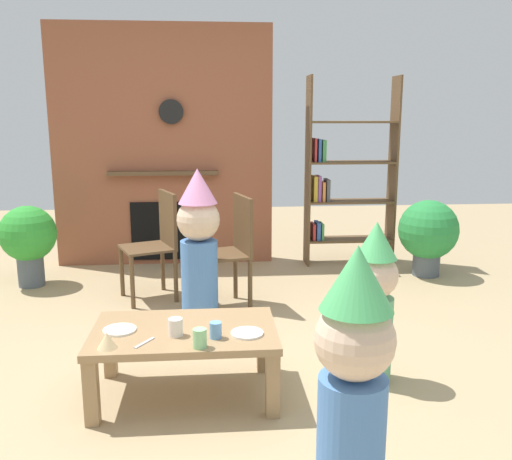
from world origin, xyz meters
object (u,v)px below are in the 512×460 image
paper_cup_near_left (176,327)px  paper_plate_rear (247,333)px  child_with_cone_hat (353,380)px  potted_plant_tall (428,232)px  bookshelf (343,179)px  child_by_the_chairs (199,242)px  coffee_table (185,339)px  child_in_pink (374,299)px  potted_plant_short (28,237)px  paper_cup_near_right (200,338)px  dining_chair_left (158,239)px  paper_plate_front (120,330)px  dining_chair_middle (232,245)px  paper_cup_center (216,330)px  birthday_cake_slice (107,340)px

paper_cup_near_left → paper_plate_rear: 0.38m
child_with_cone_hat → potted_plant_tall: size_ratio=1.47×
bookshelf → child_with_cone_hat: bearing=-102.8°
child_by_the_chairs → coffee_table: bearing=0.0°
paper_cup_near_left → paper_plate_rear: size_ratio=0.54×
paper_plate_rear → child_by_the_chairs: 1.29m
child_in_pink → potted_plant_short: (-2.55, 2.04, -0.05)m
paper_cup_near_right → dining_chair_left: size_ratio=0.11×
child_in_pink → potted_plant_tall: 2.36m
coffee_table → potted_plant_tall: potted_plant_tall is taller
child_in_pink → paper_plate_front: bearing=-1.0°
paper_plate_rear → child_by_the_chairs: child_by_the_chairs is taller
bookshelf → dining_chair_middle: bookshelf is taller
coffee_table → dining_chair_left: (-0.29, 1.70, 0.19)m
bookshelf → paper_plate_front: size_ratio=10.72×
paper_plate_front → child_by_the_chairs: bearing=70.5°
bookshelf → dining_chair_left: 2.07m
paper_cup_near_right → dining_chair_middle: (0.23, 1.67, 0.08)m
bookshelf → paper_cup_near_left: size_ratio=20.25×
paper_plate_front → child_with_cone_hat: size_ratio=0.16×
paper_cup_near_left → dining_chair_middle: (0.36, 1.51, 0.08)m
paper_plate_front → coffee_table: bearing=0.2°
paper_cup_near_left → paper_cup_center: (0.21, -0.05, -0.00)m
paper_plate_rear → child_by_the_chairs: bearing=102.4°
coffee_table → paper_cup_near_right: bearing=-70.6°
paper_cup_near_right → dining_chair_middle: dining_chair_middle is taller
paper_plate_front → dining_chair_left: dining_chair_left is taller
dining_chair_left → potted_plant_tall: dining_chair_left is taller
paper_cup_near_left → birthday_cake_slice: bearing=-158.0°
paper_cup_near_left → dining_chair_left: bearing=98.0°
paper_plate_rear → potted_plant_short: potted_plant_short is taller
dining_chair_left → potted_plant_short: size_ratio=1.23×
bookshelf → paper_cup_center: size_ratio=22.12×
bookshelf → paper_cup_near_right: bookshelf is taller
paper_plate_rear → paper_cup_near_right: bearing=-148.8°
dining_chair_middle → child_with_cone_hat: bearing=82.4°
child_in_pink → potted_plant_short: size_ratio=1.29×
paper_plate_rear → birthday_cake_slice: (-0.70, -0.12, 0.04)m
potted_plant_short → paper_cup_near_right: bearing=-56.6°
child_with_cone_hat → coffee_table: bearing=0.0°
dining_chair_left → potted_plant_tall: 2.55m
coffee_table → paper_cup_near_right: (0.09, -0.25, 0.11)m
paper_plate_rear → potted_plant_short: bearing=129.2°
paper_cup_center → paper_plate_rear: paper_cup_center is taller
paper_cup_near_right → paper_plate_rear: bearing=31.2°
bookshelf → paper_plate_rear: bearing=-112.8°
paper_plate_rear → potted_plant_short: 2.87m
paper_cup_center → dining_chair_left: (-0.46, 1.84, 0.08)m
coffee_table → potted_plant_short: size_ratio=1.36×
dining_chair_left → dining_chair_middle: 0.67m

